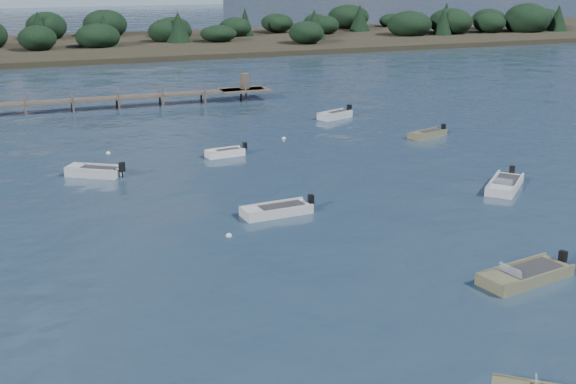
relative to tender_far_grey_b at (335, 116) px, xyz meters
name	(u,v)px	position (x,y,z in m)	size (l,w,h in m)	color
ground	(181,84)	(-8.89, 23.89, -0.18)	(400.00, 400.00, 0.00)	#162535
tender_far_grey_b	(335,116)	(0.00, 0.00, 0.00)	(3.77, 2.47, 1.28)	#A6ABAD
tender_far_white	(225,154)	(-13.06, -9.43, -0.03)	(3.19, 1.43, 1.07)	silver
tender_far_grey	(94,173)	(-22.63, -11.25, 0.00)	(3.84, 3.14, 1.29)	#A6ABAD
dinghy_extra_a	(427,135)	(4.05, -9.37, -0.04)	(3.85, 2.14, 1.03)	#716D4B
dinghy_mid_grey	(276,212)	(-13.86, -22.83, -0.03)	(4.36, 1.82, 1.09)	#A6ABAD
dinghy_mid_white_a	(525,277)	(-6.39, -35.07, -0.03)	(4.98, 2.52, 1.14)	#716D4B
dinghy_mid_white_b	(505,186)	(1.25, -23.32, -0.03)	(4.30, 4.18, 1.17)	#A6ABAD
buoy_c	(229,236)	(-17.32, -25.16, -0.18)	(0.32, 0.32, 0.32)	silver
buoy_e	(284,139)	(-7.12, -5.83, -0.18)	(0.32, 0.32, 0.32)	silver
buoy_extra_a	(108,153)	(-21.01, -5.63, -0.18)	(0.32, 0.32, 0.32)	silver
far_headland	(270,31)	(16.11, 63.89, 1.78)	(190.00, 40.00, 5.80)	black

